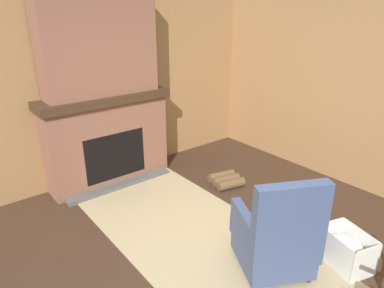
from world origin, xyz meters
TOP-DOWN VIEW (x-y plane):
  - ground_plane at (0.00, 0.00)m, footprint 14.00×14.00m
  - wood_panel_wall_left at (-2.62, 0.00)m, footprint 0.06×5.78m
  - wood_panel_wall_back at (0.04, 2.62)m, footprint 5.78×0.09m
  - fireplace_hearth at (-2.37, 0.00)m, footprint 0.63×1.80m
  - chimney_breast at (-2.38, 0.00)m, footprint 0.37×1.49m
  - area_rug at (-0.24, 0.10)m, footprint 4.04×1.51m
  - armchair at (0.30, 0.36)m, footprint 0.88×0.88m
  - firewood_stack at (-1.23, 1.21)m, footprint 0.48×0.48m
  - laundry_basket at (0.69, 0.97)m, footprint 0.55×0.45m
  - oil_lamp_vase at (-2.42, -0.37)m, footprint 0.12×0.12m
  - storage_case at (-2.42, 0.67)m, footprint 0.13×0.20m

SIDE VIEW (x-z plane):
  - ground_plane at x=0.00m, z-range 0.00..0.00m
  - area_rug at x=-0.24m, z-range 0.00..0.01m
  - firewood_stack at x=-1.23m, z-range 0.00..0.13m
  - laundry_basket at x=0.69m, z-range 0.00..0.36m
  - armchair at x=0.30m, z-range -0.15..0.89m
  - fireplace_hearth at x=-2.37m, z-range 0.00..1.27m
  - wood_panel_wall_back at x=0.04m, z-range 0.00..2.62m
  - wood_panel_wall_left at x=-2.62m, z-range 0.00..2.62m
  - storage_case at x=-2.42m, z-range 1.28..1.41m
  - oil_lamp_vase at x=-2.42m, z-range 1.24..1.51m
  - chimney_breast at x=-2.38m, z-range 1.28..2.60m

